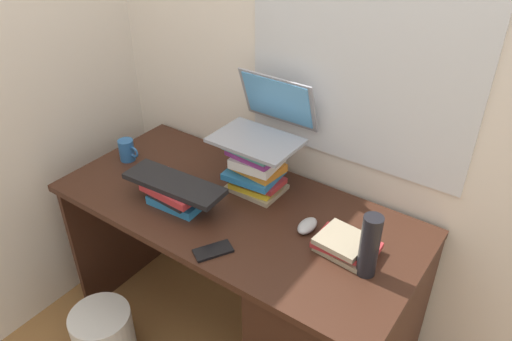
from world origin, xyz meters
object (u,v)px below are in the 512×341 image
at_px(keyboard, 174,183).
at_px(water_bottle, 369,246).
at_px(cell_phone, 213,251).
at_px(book_stack_keyboard_riser, 177,194).
at_px(book_stack_tall, 256,167).
at_px(wastebasket, 104,336).
at_px(mug, 127,150).
at_px(book_stack_side, 345,245).
at_px(computer_mouse, 307,226).
at_px(desk, 310,315).
at_px(laptop, 265,123).

xyz_separation_m(keyboard, water_bottle, (0.78, 0.09, 0.02)).
relative_size(keyboard, cell_phone, 3.09).
bearing_deg(book_stack_keyboard_riser, book_stack_tall, 52.24).
bearing_deg(book_stack_tall, wastebasket, -125.48).
xyz_separation_m(keyboard, cell_phone, (0.30, -0.13, -0.10)).
distance_m(book_stack_tall, mug, 0.63).
distance_m(book_stack_side, computer_mouse, 0.17).
distance_m(book_stack_tall, book_stack_keyboard_riser, 0.33).
bearing_deg(water_bottle, book_stack_tall, 162.85).
bearing_deg(keyboard, desk, 6.07).
xyz_separation_m(water_bottle, wastebasket, (-1.00, -0.41, -0.76)).
bearing_deg(cell_phone, book_stack_keyboard_riser, -175.14).
xyz_separation_m(book_stack_side, keyboard, (-0.68, -0.14, 0.07)).
distance_m(laptop, mug, 0.69).
distance_m(book_stack_side, water_bottle, 0.14).
distance_m(book_stack_tall, laptop, 0.18).
distance_m(book_stack_side, mug, 1.09).
bearing_deg(desk, wastebasket, -152.46).
distance_m(keyboard, cell_phone, 0.34).
xyz_separation_m(book_stack_tall, water_bottle, (0.58, -0.18, 0.00)).
relative_size(computer_mouse, mug, 0.95).
bearing_deg(laptop, book_stack_keyboard_riser, -122.18).
relative_size(mug, wastebasket, 0.39).
xyz_separation_m(book_stack_tall, computer_mouse, (0.31, -0.10, -0.10)).
distance_m(book_stack_keyboard_riser, computer_mouse, 0.53).
relative_size(book_stack_side, water_bottle, 0.95).
height_order(book_stack_side, keyboard, keyboard).
distance_m(mug, cell_phone, 0.76).
distance_m(desk, book_stack_tall, 0.63).
xyz_separation_m(mug, water_bottle, (1.19, -0.04, 0.07)).
bearing_deg(mug, book_stack_side, 0.66).
height_order(keyboard, cell_phone, keyboard).
xyz_separation_m(book_stack_keyboard_riser, computer_mouse, (0.51, 0.16, -0.03)).
xyz_separation_m(book_stack_keyboard_riser, water_bottle, (0.78, 0.08, 0.07)).
relative_size(book_stack_keyboard_riser, mug, 2.23).
xyz_separation_m(desk, mug, (-1.00, 0.03, 0.40)).
relative_size(water_bottle, cell_phone, 1.72).
bearing_deg(book_stack_side, cell_phone, -144.54).
bearing_deg(book_stack_tall, laptop, 88.77).
bearing_deg(computer_mouse, wastebasket, -146.05).
xyz_separation_m(desk, cell_phone, (-0.29, -0.23, 0.36)).
relative_size(book_stack_side, wastebasket, 0.80).
bearing_deg(computer_mouse, laptop, 152.22).
height_order(book_stack_side, mug, mug).
height_order(laptop, wastebasket, laptop).
distance_m(computer_mouse, wastebasket, 1.09).
height_order(book_stack_tall, wastebasket, book_stack_tall).
xyz_separation_m(book_stack_tall, laptop, (0.00, 0.06, 0.17)).
bearing_deg(computer_mouse, book_stack_tall, 162.15).
relative_size(book_stack_keyboard_riser, cell_phone, 1.79).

